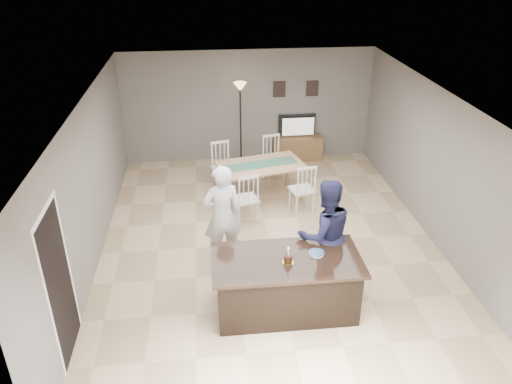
{
  "coord_description": "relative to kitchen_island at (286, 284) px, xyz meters",
  "views": [
    {
      "loc": [
        -1.07,
        -7.61,
        4.98
      ],
      "look_at": [
        -0.28,
        -0.3,
        1.22
      ],
      "focal_mm": 35.0,
      "sensor_mm": 36.0,
      "label": 1
    }
  ],
  "objects": [
    {
      "name": "birthday_cake",
      "position": [
        0.01,
        -0.08,
        0.51
      ],
      "size": [
        0.16,
        0.16,
        0.25
      ],
      "color": "gold",
      "rests_on": "kitchen_island"
    },
    {
      "name": "picture_frames",
      "position": [
        1.15,
        5.78,
        1.3
      ],
      "size": [
        1.1,
        0.02,
        0.38
      ],
      "color": "black",
      "rests_on": "room_shell"
    },
    {
      "name": "floor",
      "position": [
        0.0,
        1.8,
        -0.45
      ],
      "size": [
        8.0,
        8.0,
        0.0
      ],
      "primitive_type": "plane",
      "color": "tan",
      "rests_on": "ground"
    },
    {
      "name": "plate_stack",
      "position": [
        0.45,
        0.07,
        0.46
      ],
      "size": [
        0.23,
        0.23,
        0.04
      ],
      "color": "white",
      "rests_on": "kitchen_island"
    },
    {
      "name": "kitchen_island",
      "position": [
        0.0,
        0.0,
        0.0
      ],
      "size": [
        2.15,
        1.1,
        0.9
      ],
      "color": "black",
      "rests_on": "floor"
    },
    {
      "name": "tv_console",
      "position": [
        1.2,
        5.57,
        -0.15
      ],
      "size": [
        1.2,
        0.4,
        0.6
      ],
      "primitive_type": "cube",
      "color": "brown",
      "rests_on": "floor"
    },
    {
      "name": "doorway",
      "position": [
        -2.99,
        -0.5,
        0.8
      ],
      "size": [
        0.0,
        2.1,
        2.65
      ],
      "color": "black",
      "rests_on": "floor"
    },
    {
      "name": "dining_table",
      "position": [
        0.04,
        3.53,
        0.22
      ],
      "size": [
        2.06,
        2.29,
        1.06
      ],
      "rotation": [
        0.0,
        0.0,
        0.24
      ],
      "color": "tan",
      "rests_on": "floor"
    },
    {
      "name": "woman",
      "position": [
        -0.85,
        1.35,
        0.44
      ],
      "size": [
        0.73,
        0.57,
        1.79
      ],
      "primitive_type": "imported",
      "rotation": [
        0.0,
        0.0,
        3.38
      ],
      "color": "silver",
      "rests_on": "floor"
    },
    {
      "name": "room_shell",
      "position": [
        0.0,
        1.8,
        1.22
      ],
      "size": [
        8.0,
        8.0,
        8.0
      ],
      "color": "slate",
      "rests_on": "floor"
    },
    {
      "name": "television",
      "position": [
        1.2,
        5.64,
        0.41
      ],
      "size": [
        0.91,
        0.12,
        0.53
      ],
      "primitive_type": "imported",
      "rotation": [
        0.0,
        0.0,
        3.14
      ],
      "color": "black",
      "rests_on": "tv_console"
    },
    {
      "name": "tv_screen_glow",
      "position": [
        1.2,
        5.56,
        0.42
      ],
      "size": [
        0.78,
        0.0,
        0.78
      ],
      "primitive_type": "plane",
      "rotation": [
        1.57,
        0.0,
        3.14
      ],
      "color": "orange",
      "rests_on": "tv_console"
    },
    {
      "name": "man",
      "position": [
        0.68,
        0.55,
        0.46
      ],
      "size": [
        0.99,
        0.82,
        1.83
      ],
      "primitive_type": "imported",
      "rotation": [
        0.0,
        0.0,
        3.3
      ],
      "color": "#1B1D3D",
      "rests_on": "floor"
    },
    {
      "name": "floor_lamp",
      "position": [
        -0.22,
        5.45,
        1.12
      ],
      "size": [
        0.3,
        0.3,
        2.03
      ],
      "color": "black",
      "rests_on": "floor"
    }
  ]
}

